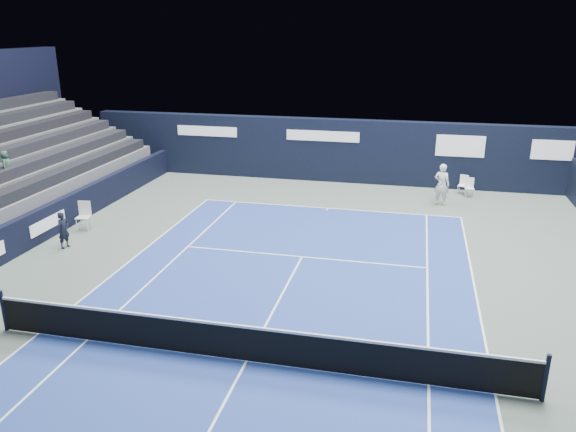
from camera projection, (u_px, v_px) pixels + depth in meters
name	position (u px, v px, depth m)	size (l,w,h in m)	color
ground	(269.00, 320.00, 14.84)	(48.00, 48.00, 0.00)	#4B5A51
court_surface	(246.00, 361.00, 13.00)	(10.97, 23.77, 0.01)	navy
folding_chair_back_a	(464.00, 181.00, 25.94)	(0.49, 0.51, 0.88)	white
folding_chair_back_b	(469.00, 186.00, 25.49)	(0.41, 0.40, 0.87)	white
line_judge_chair	(84.00, 214.00, 21.36)	(0.55, 0.54, 1.08)	silver
line_judge	(63.00, 230.00, 19.52)	(0.47, 0.31, 1.30)	black
court_markings	(246.00, 361.00, 13.00)	(11.03, 23.83, 0.00)	white
tennis_net	(246.00, 342.00, 12.84)	(12.90, 0.10, 1.10)	black
back_sponsor_wall	(343.00, 151.00, 27.73)	(26.00, 0.63, 3.10)	black
side_barrier_left	(44.00, 223.00, 20.34)	(0.33, 22.00, 1.20)	black
tennis_player	(442.00, 184.00, 24.22)	(0.76, 0.92, 1.82)	silver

